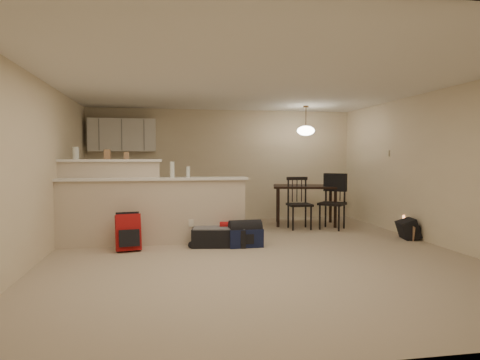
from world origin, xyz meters
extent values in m
plane|color=tan|center=(0.00, 0.00, 0.00)|extent=(7.00, 7.00, 0.00)
plane|color=white|center=(0.00, 0.00, 2.50)|extent=(7.00, 7.00, 0.00)
cube|color=beige|center=(0.00, 3.50, 1.25)|extent=(6.00, 0.02, 2.50)
cube|color=beige|center=(0.00, -3.50, 1.25)|extent=(6.00, 0.02, 2.50)
cube|color=beige|center=(-3.00, 0.00, 1.25)|extent=(0.02, 7.00, 2.50)
cube|color=beige|center=(3.00, 0.00, 1.25)|extent=(0.02, 7.00, 2.50)
cube|color=beige|center=(-1.50, 0.90, 0.53)|extent=(3.00, 0.28, 1.05)
cube|color=white|center=(-1.50, 0.90, 1.07)|extent=(3.08, 0.38, 0.04)
cube|color=beige|center=(-2.20, 1.12, 0.68)|extent=(1.60, 0.24, 1.35)
cube|color=white|center=(-2.20, 1.12, 1.37)|extent=(1.68, 0.34, 0.04)
cube|color=white|center=(-2.20, 3.32, 1.90)|extent=(1.40, 0.34, 0.70)
cube|color=white|center=(-2.00, 3.19, 0.45)|extent=(1.80, 0.60, 0.90)
cube|color=beige|center=(2.98, 1.55, 1.50)|extent=(0.02, 0.12, 0.12)
cylinder|color=silver|center=(-2.73, 1.12, 1.49)|extent=(0.10, 0.10, 0.20)
cube|color=#9A724F|center=(-2.24, 1.12, 1.47)|extent=(0.10, 0.07, 0.16)
cube|color=#9A724F|center=(-1.94, 1.12, 1.45)|extent=(0.08, 0.06, 0.12)
cylinder|color=silver|center=(-1.19, 0.90, 1.22)|extent=(0.07, 0.07, 0.26)
cylinder|color=silver|center=(-0.93, 0.90, 1.18)|extent=(0.06, 0.06, 0.18)
cube|color=black|center=(1.60, 2.41, 0.81)|extent=(1.50, 1.18, 0.04)
cylinder|color=black|center=(0.96, 2.21, 0.39)|extent=(0.06, 0.06, 0.79)
cylinder|color=black|center=(2.07, 1.93, 0.39)|extent=(0.06, 0.06, 0.79)
cylinder|color=black|center=(1.13, 2.90, 0.39)|extent=(0.06, 0.06, 0.79)
cylinder|color=black|center=(2.25, 2.62, 0.39)|extent=(0.06, 0.06, 0.79)
cylinder|color=brown|center=(1.60, 2.41, 2.25)|extent=(0.02, 0.02, 0.50)
cylinder|color=brown|center=(1.60, 2.41, 2.48)|extent=(0.12, 0.12, 0.03)
ellipsoid|color=white|center=(1.60, 2.41, 1.98)|extent=(0.36, 0.36, 0.20)
cube|color=black|center=(-0.46, 0.61, 0.14)|extent=(0.92, 0.67, 0.29)
cube|color=#A71213|center=(-1.87, 0.47, 0.27)|extent=(0.40, 0.29, 0.55)
cube|color=#121A3B|center=(-0.06, 0.44, 0.15)|extent=(0.55, 0.32, 0.29)
cube|color=black|center=(2.85, 0.57, 0.17)|extent=(0.34, 0.43, 0.33)
cube|color=#9A724F|center=(2.85, 0.51, 0.14)|extent=(0.08, 0.36, 0.28)
camera|label=1|loc=(-1.32, -6.18, 1.42)|focal=32.00mm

